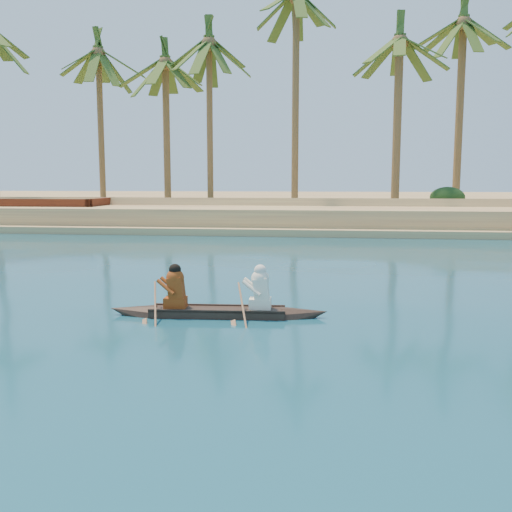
# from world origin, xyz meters

# --- Properties ---
(sandy_embankment) EXTENTS (150.00, 51.00, 1.50)m
(sandy_embankment) POSITION_xyz_m (0.00, 46.89, 0.53)
(sandy_embankment) COLOR #D7C179
(sandy_embankment) RESTS_ON ground
(palm_grove) EXTENTS (110.00, 14.00, 16.00)m
(palm_grove) POSITION_xyz_m (0.00, 35.00, 8.00)
(palm_grove) COLOR #32521D
(palm_grove) RESTS_ON ground
(shrub_cluster) EXTENTS (100.00, 6.00, 2.40)m
(shrub_cluster) POSITION_xyz_m (0.00, 31.50, 1.20)
(shrub_cluster) COLOR #173513
(shrub_cluster) RESTS_ON ground
(canoe) EXTENTS (4.62, 0.89, 1.27)m
(canoe) POSITION_xyz_m (8.00, 5.05, 0.24)
(canoe) COLOR #34241C
(canoe) RESTS_ON ground
(barge_mid) EXTENTS (12.44, 4.35, 2.06)m
(barge_mid) POSITION_xyz_m (-9.67, 27.00, 0.72)
(barge_mid) COLOR #5C2413
(barge_mid) RESTS_ON ground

